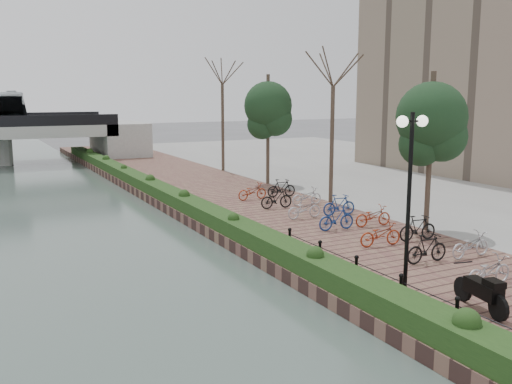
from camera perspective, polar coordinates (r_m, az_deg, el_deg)
ground at (r=13.70m, az=18.14°, el=-17.16°), size 220.00×220.00×0.00m
promenade at (r=29.57m, az=-0.62°, el=-1.63°), size 8.00×75.00×0.50m
inland_pavement at (r=39.28m, az=20.78°, el=0.57°), size 24.00×75.00×0.50m
hedge at (r=30.46m, az=-8.46°, el=-0.35°), size 1.10×56.00×0.60m
chain_fence at (r=15.58m, az=16.73°, el=-10.34°), size 0.10×14.10×0.70m
lamppost at (r=16.23m, az=15.18°, el=2.60°), size 1.02×0.32×5.12m
motorcycle at (r=16.16m, az=21.52°, el=-9.08°), size 0.92×1.88×1.13m
bicycle_parking at (r=24.34m, az=9.93°, el=-2.53°), size 2.40×17.32×1.00m
street_trees at (r=27.17m, az=11.58°, el=4.48°), size 3.20×37.12×6.80m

